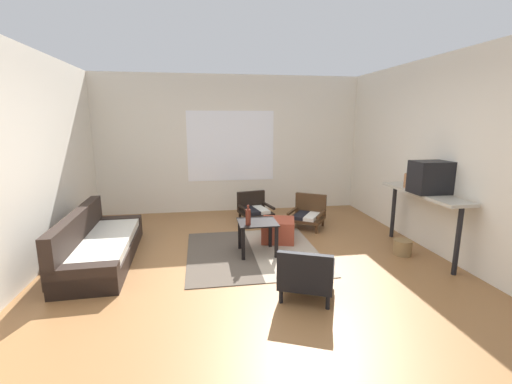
% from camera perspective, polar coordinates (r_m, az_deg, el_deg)
% --- Properties ---
extents(ground_plane, '(7.80, 7.80, 0.00)m').
position_cam_1_polar(ground_plane, '(4.37, -0.23, -13.03)').
color(ground_plane, olive).
extents(far_wall_with_window, '(5.60, 0.13, 2.70)m').
position_cam_1_polar(far_wall_with_window, '(7.02, -4.21, 7.84)').
color(far_wall_with_window, silver).
rests_on(far_wall_with_window, ground).
extents(side_wall_right, '(0.12, 6.60, 2.70)m').
position_cam_1_polar(side_wall_right, '(5.37, 28.62, 5.18)').
color(side_wall_right, silver).
rests_on(side_wall_right, ground).
extents(side_wall_left, '(0.12, 6.60, 2.70)m').
position_cam_1_polar(side_wall_left, '(4.71, -34.95, 3.75)').
color(side_wall_left, silver).
rests_on(side_wall_left, ground).
extents(area_rug, '(1.83, 1.91, 0.01)m').
position_cam_1_polar(area_rug, '(4.94, -0.51, -9.96)').
color(area_rug, '#4C4238').
rests_on(area_rug, ground).
extents(couch, '(0.80, 2.08, 0.68)m').
position_cam_1_polar(couch, '(5.04, -24.62, -8.11)').
color(couch, black).
rests_on(couch, ground).
extents(coffee_table, '(0.53, 0.49, 0.47)m').
position_cam_1_polar(coffee_table, '(4.80, 0.23, -6.15)').
color(coffee_table, black).
rests_on(coffee_table, ground).
extents(armchair_by_window, '(0.64, 0.65, 0.53)m').
position_cam_1_polar(armchair_by_window, '(6.33, -0.29, -2.65)').
color(armchair_by_window, black).
rests_on(armchair_by_window, ground).
extents(armchair_striped_foreground, '(0.76, 0.80, 0.56)m').
position_cam_1_polar(armchair_striped_foreground, '(3.75, 8.37, -13.34)').
color(armchair_striped_foreground, black).
rests_on(armchair_striped_foreground, ground).
extents(armchair_corner, '(0.76, 0.75, 0.56)m').
position_cam_1_polar(armchair_corner, '(6.08, 8.59, -3.42)').
color(armchair_corner, '#472D19').
rests_on(armchair_corner, ground).
extents(ottoman_orange, '(0.59, 0.59, 0.34)m').
position_cam_1_polar(ottoman_orange, '(5.35, 3.68, -6.34)').
color(ottoman_orange, '#993D28').
rests_on(ottoman_orange, ground).
extents(console_shelf, '(0.37, 1.52, 0.88)m').
position_cam_1_polar(console_shelf, '(5.23, 25.96, -1.15)').
color(console_shelf, '#B2AD9E').
rests_on(console_shelf, ground).
extents(crt_television, '(0.48, 0.34, 0.43)m').
position_cam_1_polar(crt_television, '(5.09, 26.90, 2.19)').
color(crt_television, black).
rests_on(crt_television, console_shelf).
extents(clay_vase, '(0.24, 0.24, 0.30)m').
position_cam_1_polar(clay_vase, '(5.41, 24.53, 1.79)').
color(clay_vase, '#A87047').
rests_on(clay_vase, console_shelf).
extents(glass_bottle, '(0.07, 0.07, 0.27)m').
position_cam_1_polar(glass_bottle, '(4.59, -1.31, -4.10)').
color(glass_bottle, '#5B2319').
rests_on(glass_bottle, coffee_table).
extents(wicker_basket, '(0.24, 0.24, 0.21)m').
position_cam_1_polar(wicker_basket, '(5.25, 23.08, -8.42)').
color(wicker_basket, olive).
rests_on(wicker_basket, ground).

